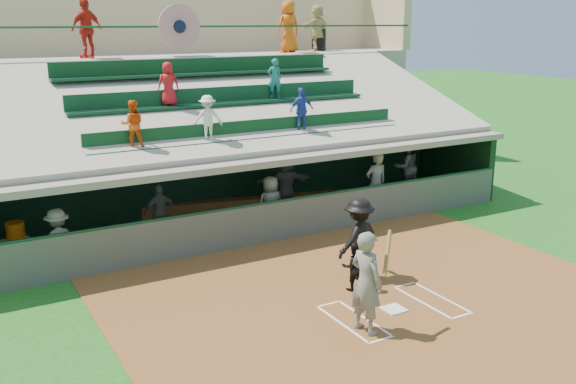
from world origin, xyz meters
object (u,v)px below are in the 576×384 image
catcher (353,267)px  water_cooler (15,231)px  home_plate (394,309)px  white_table (15,254)px  trash_bin (319,40)px  batter_at_plate (367,282)px

catcher → water_cooler: size_ratio=2.52×
home_plate → white_table: white_table is taller
water_cooler → trash_bin: (12.89, 6.92, 4.11)m
water_cooler → batter_at_plate: bearing=-52.2°
home_plate → water_cooler: bearing=134.9°
white_table → water_cooler: bearing=16.4°
white_table → trash_bin: trash_bin is taller
catcher → white_table: (-6.33, 5.10, -0.19)m
batter_at_plate → white_table: bearing=128.3°
home_plate → catcher: 1.39m
catcher → white_table: catcher is taller
batter_at_plate → water_cooler: 8.70m
white_table → catcher: bearing=-55.5°
home_plate → batter_at_plate: bearing=-156.9°
white_table → water_cooler: size_ratio=1.77×
home_plate → white_table: (-6.47, 6.38, 0.34)m
white_table → trash_bin: size_ratio=0.88×
home_plate → water_cooler: (-6.41, 6.42, 0.89)m
water_cooler → white_table: bearing=-147.0°
home_plate → catcher: size_ratio=0.39×
home_plate → trash_bin: size_ratio=0.49×
home_plate → batter_at_plate: 1.54m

